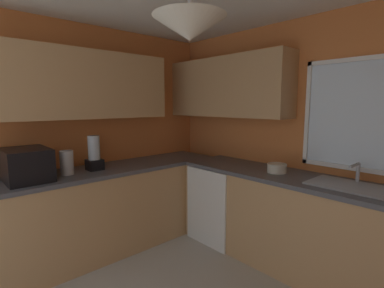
{
  "coord_description": "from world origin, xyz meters",
  "views": [
    {
      "loc": [
        1.32,
        -1.18,
        1.6
      ],
      "look_at": [
        -0.72,
        0.68,
        1.22
      ],
      "focal_mm": 26.95,
      "sensor_mm": 36.0,
      "label": 1
    }
  ],
  "objects": [
    {
      "name": "room_shell",
      "position": [
        -0.38,
        0.44,
        1.69
      ],
      "size": [
        3.84,
        3.46,
        2.52
      ],
      "color": "#D17238",
      "rests_on": "ground_plane"
    },
    {
      "name": "counter_run_left",
      "position": [
        -1.55,
        0.0,
        0.46
      ],
      "size": [
        0.65,
        3.07,
        0.92
      ],
      "color": "tan",
      "rests_on": "ground_plane"
    },
    {
      "name": "counter_run_back",
      "position": [
        0.21,
        1.36,
        0.46
      ],
      "size": [
        2.93,
        0.65,
        0.92
      ],
      "color": "tan",
      "rests_on": "ground_plane"
    },
    {
      "name": "dishwasher",
      "position": [
        -0.89,
        1.33,
        0.44
      ],
      "size": [
        0.6,
        0.6,
        0.87
      ],
      "primitive_type": "cube",
      "color": "white",
      "rests_on": "ground_plane"
    },
    {
      "name": "microwave",
      "position": [
        -1.55,
        -0.58,
        1.06
      ],
      "size": [
        0.48,
        0.36,
        0.29
      ],
      "primitive_type": "cube",
      "color": "black",
      "rests_on": "counter_run_left"
    },
    {
      "name": "kettle",
      "position": [
        -1.53,
        -0.23,
        1.04
      ],
      "size": [
        0.13,
        0.13,
        0.24
      ],
      "primitive_type": "cylinder",
      "color": "#B7B7BC",
      "rests_on": "counter_run_left"
    },
    {
      "name": "sink_assembly",
      "position": [
        0.48,
        1.36,
        0.93
      ],
      "size": [
        0.63,
        0.4,
        0.19
      ],
      "color": "#9EA0A5",
      "rests_on": "counter_run_back"
    },
    {
      "name": "bowl",
      "position": [
        -0.2,
        1.36,
        0.96
      ],
      "size": [
        0.19,
        0.19,
        0.09
      ],
      "primitive_type": "cylinder",
      "color": "beige",
      "rests_on": "counter_run_back"
    },
    {
      "name": "blender_appliance",
      "position": [
        -1.55,
        0.05,
        1.08
      ],
      "size": [
        0.15,
        0.15,
        0.36
      ],
      "color": "black",
      "rests_on": "counter_run_left"
    }
  ]
}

